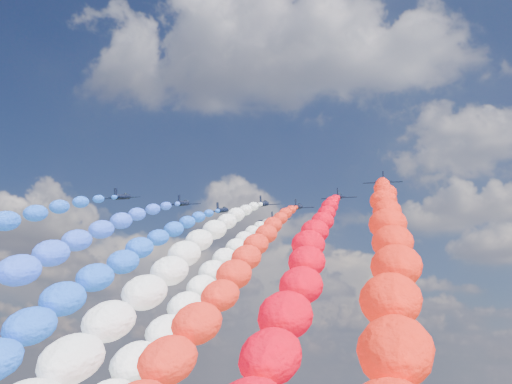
# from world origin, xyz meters

# --- Properties ---
(jet_0) EXTENTS (8.78, 12.02, 5.72)m
(jet_0) POSITION_xyz_m (-31.71, -4.94, 99.22)
(jet_0) COLOR black
(jet_1) EXTENTS (9.33, 12.41, 5.72)m
(jet_1) POSITION_xyz_m (-18.82, 3.85, 99.22)
(jet_1) COLOR black
(trail_1) EXTENTS (5.80, 117.98, 54.55)m
(trail_1) POSITION_xyz_m (-18.82, -57.02, 73.47)
(trail_1) COLOR blue
(jet_2) EXTENTS (9.19, 12.31, 5.72)m
(jet_2) POSITION_xyz_m (-10.87, 12.65, 99.22)
(jet_2) COLOR black
(trail_2) EXTENTS (5.80, 117.98, 54.55)m
(trail_2) POSITION_xyz_m (-10.87, -48.22, 73.47)
(trail_2) COLOR blue
(jet_3) EXTENTS (8.81, 12.04, 5.72)m
(jet_3) POSITION_xyz_m (1.16, 8.33, 99.22)
(jet_3) COLOR black
(trail_3) EXTENTS (5.80, 117.98, 54.55)m
(trail_3) POSITION_xyz_m (1.16, -52.55, 73.47)
(trail_3) COLOR white
(jet_4) EXTENTS (8.79, 12.03, 5.72)m
(jet_4) POSITION_xyz_m (1.22, 24.85, 99.22)
(jet_4) COLOR black
(trail_4) EXTENTS (5.80, 117.98, 54.55)m
(trail_4) POSITION_xyz_m (1.22, -36.02, 73.47)
(trail_4) COLOR white
(jet_5) EXTENTS (8.99, 12.17, 5.72)m
(jet_5) POSITION_xyz_m (9.39, 13.08, 99.22)
(jet_5) COLOR black
(trail_5) EXTENTS (5.80, 117.98, 54.55)m
(trail_5) POSITION_xyz_m (9.39, -47.80, 73.47)
(trail_5) COLOR red
(jet_6) EXTENTS (8.83, 12.05, 5.72)m
(jet_6) POSITION_xyz_m (20.53, 5.23, 99.22)
(jet_6) COLOR black
(trail_6) EXTENTS (5.80, 117.98, 54.55)m
(trail_6) POSITION_xyz_m (20.53, -55.64, 73.47)
(trail_6) COLOR red
(jet_7) EXTENTS (9.40, 12.46, 5.72)m
(jet_7) POSITION_xyz_m (31.10, -5.88, 99.22)
(jet_7) COLOR black
(trail_7) EXTENTS (5.80, 117.98, 54.55)m
(trail_7) POSITION_xyz_m (31.10, -66.75, 73.47)
(trail_7) COLOR #FB1F11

